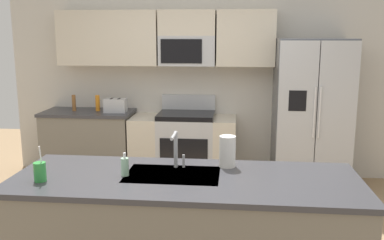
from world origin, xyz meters
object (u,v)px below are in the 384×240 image
Objects in this scene: refrigerator at (311,114)px; bottle_orange at (98,103)px; toaster at (115,105)px; sink_faucet at (176,147)px; soap_dispenser at (125,166)px; range_oven at (184,147)px; pepper_mill at (74,103)px; paper_towel_roll at (227,151)px; drink_cup_green at (40,172)px.

bottle_orange is at bearing 177.85° from refrigerator.
toaster is 2.53m from sink_faucet.
sink_faucet is at bearing -121.38° from refrigerator.
toaster reaches higher than soap_dispenser.
range_oven is 1.28m from bottle_orange.
pepper_mill is 2.87m from soap_dispenser.
paper_towel_roll is (1.50, -2.19, 0.03)m from toaster.
bottle_orange is 0.83× the size of drink_cup_green.
bottle_orange is 0.74× the size of sink_faucet.
pepper_mill is (-0.58, 0.05, 0.02)m from toaster.
range_oven is at bearing 76.21° from drink_cup_green.
refrigerator reaches higher than soap_dispenser.
toaster is 1.65× the size of soap_dispenser.
pepper_mill reaches higher than bottle_orange.
sink_faucet is 0.41m from soap_dispenser.
refrigerator is 6.56× the size of sink_faucet.
pepper_mill is (-1.46, -0.00, 0.56)m from range_oven.
sink_faucet is (1.69, -2.32, 0.06)m from pepper_mill.
toaster is 1.32× the size of pepper_mill.
soap_dispenser is (-0.34, -0.21, -0.10)m from sink_faucet.
toaster is at bearing -176.60° from range_oven.
pepper_mill is 0.89× the size of paper_towel_roll.
refrigerator is at bearing 55.09° from soap_dispenser.
refrigerator is 2.76m from bottle_orange.
pepper_mill is 2.82m from drink_cup_green.
pepper_mill is 2.87m from sink_faucet.
pepper_mill reaches higher than toaster.
toaster is at bearing 116.13° from sink_faucet.
soap_dispenser is at bearing -124.91° from refrigerator.
soap_dispenser is 0.71× the size of paper_towel_roll.
paper_towel_roll reaches higher than soap_dispenser.
paper_towel_roll is at bearing -47.11° from pepper_mill.
pepper_mill is at bearing 132.89° from paper_towel_roll.
paper_towel_roll reaches higher than pepper_mill.
drink_cup_green is at bearing -73.54° from pepper_mill.
drink_cup_green reaches higher than pepper_mill.
drink_cup_green is at bearing -130.72° from refrigerator.
pepper_mill is at bearing 106.46° from drink_cup_green.
sink_faucet is (-1.37, -2.25, 0.14)m from refrigerator.
refrigerator reaches higher than bottle_orange.
sink_faucet is 1.11× the size of drink_cup_green.
range_oven is at bearing 0.10° from pepper_mill.
refrigerator reaches higher than toaster.
bottle_orange is (0.31, 0.03, -0.00)m from pepper_mill.
paper_towel_roll is at bearing -74.65° from range_oven.
drink_cup_green reaches higher than range_oven.
bottle_orange is at bearing 120.36° from sink_faucet.
refrigerator is 7.28× the size of drink_cup_green.
soap_dispenser is (0.77, -2.48, -0.02)m from toaster.
bottle_orange is at bearing 178.44° from range_oven.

